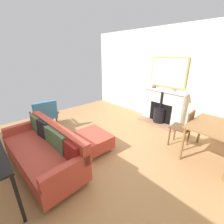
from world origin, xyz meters
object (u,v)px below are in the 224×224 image
(fireplace, at_px, (162,108))
(mantel_bowl_far, at_px, (173,90))
(mantel_bowl_near, at_px, (154,87))
(dining_table, at_px, (216,130))
(ottoman, at_px, (93,140))
(sofa, at_px, (45,150))
(dining_chair_near_fireplace, at_px, (185,126))
(armchair_accent, at_px, (45,113))

(fireplace, height_order, mantel_bowl_far, mantel_bowl_far)
(mantel_bowl_near, distance_m, dining_table, 2.21)
(ottoman, bearing_deg, sofa, -8.73)
(fireplace, xyz_separation_m, dining_table, (0.87, 1.63, 0.20))
(mantel_bowl_near, bearing_deg, mantel_bowl_far, 90.00)
(sofa, height_order, dining_chair_near_fireplace, dining_chair_near_fireplace)
(mantel_bowl_far, distance_m, armchair_accent, 3.63)
(dining_table, relative_size, dining_chair_near_fireplace, 1.17)
(dining_table, bearing_deg, sofa, -38.67)
(armchair_accent, xyz_separation_m, dining_table, (-1.96, 3.56, 0.19))
(mantel_bowl_near, distance_m, ottoman, 2.56)
(mantel_bowl_far, xyz_separation_m, dining_chair_near_fireplace, (0.87, 0.80, -0.52))
(sofa, height_order, dining_table, sofa)
(fireplace, bearing_deg, armchair_accent, -34.32)
(mantel_bowl_near, distance_m, sofa, 3.48)
(dining_table, bearing_deg, dining_chair_near_fireplace, -90.54)
(mantel_bowl_far, height_order, ottoman, mantel_bowl_far)
(fireplace, distance_m, sofa, 3.42)
(mantel_bowl_near, xyz_separation_m, dining_chair_near_fireplace, (0.87, 1.42, -0.52))
(armchair_accent, relative_size, dining_chair_near_fireplace, 0.96)
(sofa, bearing_deg, fireplace, 173.45)
(mantel_bowl_near, height_order, mantel_bowl_far, mantel_bowl_near)
(dining_table, bearing_deg, mantel_bowl_far, -122.68)
(mantel_bowl_far, xyz_separation_m, ottoman, (2.42, -0.50, -0.82))
(dining_chair_near_fireplace, bearing_deg, mantel_bowl_far, -137.40)
(dining_table, distance_m, dining_chair_near_fireplace, 0.58)
(ottoman, relative_size, dining_table, 0.78)
(mantel_bowl_far, xyz_separation_m, sofa, (3.41, -0.65, -0.70))
(mantel_bowl_far, xyz_separation_m, armchair_accent, (2.84, -2.19, -0.58))
(fireplace, height_order, mantel_bowl_near, mantel_bowl_near)
(mantel_bowl_near, distance_m, dining_chair_near_fireplace, 1.75)
(dining_chair_near_fireplace, bearing_deg, mantel_bowl_near, -121.61)
(dining_chair_near_fireplace, bearing_deg, ottoman, -40.11)
(fireplace, bearing_deg, dining_table, 62.09)
(sofa, bearing_deg, mantel_bowl_far, 169.17)
(mantel_bowl_near, bearing_deg, sofa, -0.60)
(mantel_bowl_far, height_order, armchair_accent, mantel_bowl_far)
(ottoman, bearing_deg, mantel_bowl_near, -177.26)
(fireplace, relative_size, ottoman, 1.68)
(ottoman, height_order, dining_chair_near_fireplace, dining_chair_near_fireplace)
(fireplace, xyz_separation_m, mantel_bowl_far, (-0.01, 0.26, 0.60))
(mantel_bowl_far, bearing_deg, sofa, -10.83)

